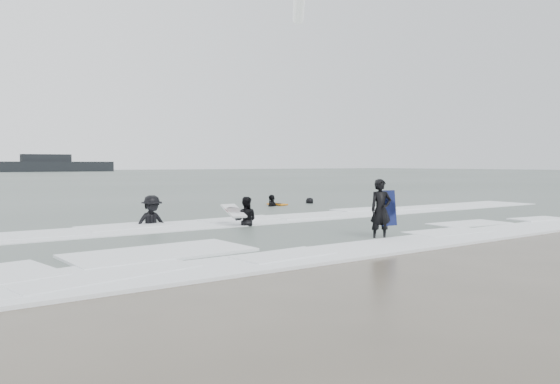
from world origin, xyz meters
TOP-DOWN VIEW (x-y plane):
  - ground at (0.00, 0.00)m, footprint 320.00×320.00m
  - surfer_centre at (0.11, 0.42)m, footprint 0.70×0.57m
  - surfer_wading at (-1.37, 4.96)m, footprint 0.95×0.92m
  - surfer_breaker at (-3.77, 6.88)m, footprint 1.27×0.80m
  - surfer_right_near at (3.81, 11.15)m, footprint 1.10×0.90m
  - surfer_right_far at (6.35, 11.54)m, footprint 0.85×0.71m
  - surf_foam at (0.00, 3.70)m, footprint 30.03×9.06m
  - bodyboards at (0.98, 5.70)m, footprint 6.69×11.65m
  - vessel_horizon at (18.46, 131.57)m, footprint 31.29×5.59m

SIDE VIEW (x-z plane):
  - ground at x=0.00m, z-range 0.00..0.00m
  - surfer_centre at x=0.11m, z-range -0.83..0.83m
  - surfer_wading at x=-1.37m, z-range -0.77..0.77m
  - surfer_breaker at x=-3.77m, z-range -0.94..0.94m
  - surfer_right_near at x=3.81m, z-range -0.88..0.88m
  - surfer_right_far at x=6.35m, z-range -0.75..0.75m
  - surf_foam at x=0.00m, z-range 0.00..0.08m
  - bodyboards at x=0.98m, z-range -0.13..1.12m
  - vessel_horizon at x=18.46m, z-range -0.55..3.70m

